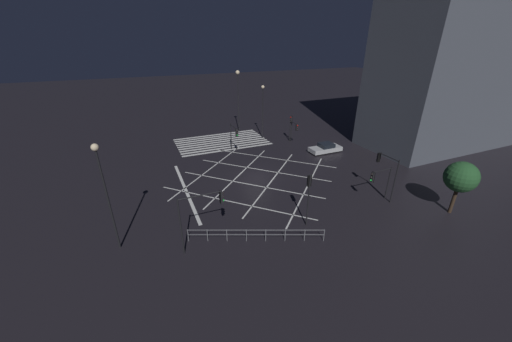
{
  "coord_description": "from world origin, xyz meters",
  "views": [
    {
      "loc": [
        11.16,
        26.04,
        13.94
      ],
      "look_at": [
        0.0,
        0.0,
        0.7
      ],
      "focal_mm": 20.0,
      "sensor_mm": 36.0,
      "label": 1
    }
  ],
  "objects_px": {
    "traffic_light_median_north": "(309,190)",
    "waiting_car": "(325,148)",
    "traffic_light_median_south": "(234,133)",
    "traffic_light_ne_main": "(203,208)",
    "street_lamp_west": "(263,102)",
    "traffic_light_sw_cross": "(294,128)",
    "street_tree_near": "(461,177)",
    "traffic_light_nw_cross": "(386,166)",
    "traffic_light_sw_main": "(291,123)",
    "street_lamp_east": "(238,86)",
    "street_lamp_far": "(103,180)",
    "traffic_light_nw_main": "(379,178)"
  },
  "relations": [
    {
      "from": "traffic_light_median_north",
      "to": "waiting_car",
      "type": "relative_size",
      "value": 1.04
    },
    {
      "from": "traffic_light_median_south",
      "to": "waiting_car",
      "type": "height_order",
      "value": "traffic_light_median_south"
    },
    {
      "from": "traffic_light_ne_main",
      "to": "street_lamp_west",
      "type": "xyz_separation_m",
      "value": [
        -14.23,
        -21.4,
        2.05
      ]
    },
    {
      "from": "traffic_light_median_north",
      "to": "street_lamp_west",
      "type": "distance_m",
      "value": 22.76
    },
    {
      "from": "traffic_light_sw_cross",
      "to": "street_lamp_west",
      "type": "distance_m",
      "value": 6.01
    },
    {
      "from": "traffic_light_ne_main",
      "to": "street_tree_near",
      "type": "relative_size",
      "value": 0.95
    },
    {
      "from": "traffic_light_nw_cross",
      "to": "traffic_light_sw_main",
      "type": "relative_size",
      "value": 1.11
    },
    {
      "from": "traffic_light_median_south",
      "to": "street_lamp_east",
      "type": "bearing_deg",
      "value": 156.54
    },
    {
      "from": "street_lamp_east",
      "to": "traffic_light_median_south",
      "type": "bearing_deg",
      "value": 66.54
    },
    {
      "from": "street_lamp_far",
      "to": "waiting_car",
      "type": "distance_m",
      "value": 27.74
    },
    {
      "from": "traffic_light_median_south",
      "to": "street_lamp_far",
      "type": "height_order",
      "value": "street_lamp_far"
    },
    {
      "from": "traffic_light_sw_main",
      "to": "street_lamp_east",
      "type": "xyz_separation_m",
      "value": [
        5.36,
        -7.52,
        4.46
      ]
    },
    {
      "from": "traffic_light_sw_main",
      "to": "traffic_light_median_north",
      "type": "distance_m",
      "value": 20.9
    },
    {
      "from": "traffic_light_sw_main",
      "to": "street_lamp_far",
      "type": "distance_m",
      "value": 28.25
    },
    {
      "from": "traffic_light_nw_cross",
      "to": "traffic_light_sw_cross",
      "type": "height_order",
      "value": "traffic_light_nw_cross"
    },
    {
      "from": "street_lamp_east",
      "to": "street_tree_near",
      "type": "bearing_deg",
      "value": 106.59
    },
    {
      "from": "traffic_light_nw_cross",
      "to": "traffic_light_nw_main",
      "type": "height_order",
      "value": "traffic_light_nw_cross"
    },
    {
      "from": "street_tree_near",
      "to": "waiting_car",
      "type": "relative_size",
      "value": 1.09
    },
    {
      "from": "traffic_light_ne_main",
      "to": "street_tree_near",
      "type": "height_order",
      "value": "street_tree_near"
    },
    {
      "from": "street_tree_near",
      "to": "waiting_car",
      "type": "height_order",
      "value": "street_tree_near"
    },
    {
      "from": "traffic_light_ne_main",
      "to": "street_lamp_far",
      "type": "bearing_deg",
      "value": 156.84
    },
    {
      "from": "traffic_light_sw_main",
      "to": "street_lamp_far",
      "type": "height_order",
      "value": "street_lamp_far"
    },
    {
      "from": "traffic_light_ne_main",
      "to": "street_lamp_far",
      "type": "height_order",
      "value": "street_lamp_far"
    },
    {
      "from": "street_lamp_west",
      "to": "street_tree_near",
      "type": "height_order",
      "value": "street_lamp_west"
    },
    {
      "from": "traffic_light_ne_main",
      "to": "street_lamp_east",
      "type": "height_order",
      "value": "street_lamp_east"
    },
    {
      "from": "traffic_light_ne_main",
      "to": "street_lamp_west",
      "type": "distance_m",
      "value": 25.79
    },
    {
      "from": "traffic_light_ne_main",
      "to": "waiting_car",
      "type": "xyz_separation_m",
      "value": [
        -19.53,
        -12.61,
        -2.8
      ]
    },
    {
      "from": "traffic_light_sw_main",
      "to": "traffic_light_ne_main",
      "type": "distance_m",
      "value": 25.29
    },
    {
      "from": "traffic_light_median_north",
      "to": "street_tree_near",
      "type": "bearing_deg",
      "value": -105.2
    },
    {
      "from": "traffic_light_ne_main",
      "to": "traffic_light_median_south",
      "type": "relative_size",
      "value": 1.23
    },
    {
      "from": "traffic_light_nw_cross",
      "to": "traffic_light_sw_cross",
      "type": "distance_m",
      "value": 16.63
    },
    {
      "from": "traffic_light_nw_main",
      "to": "street_tree_near",
      "type": "height_order",
      "value": "street_tree_near"
    },
    {
      "from": "traffic_light_nw_cross",
      "to": "traffic_light_median_south",
      "type": "xyz_separation_m",
      "value": [
        9.13,
        -16.42,
        -0.42
      ]
    },
    {
      "from": "traffic_light_nw_cross",
      "to": "street_tree_near",
      "type": "bearing_deg",
      "value": -142.56
    },
    {
      "from": "traffic_light_nw_cross",
      "to": "street_lamp_east",
      "type": "xyz_separation_m",
      "value": [
        5.34,
        -25.15,
        4.05
      ]
    },
    {
      "from": "traffic_light_nw_main",
      "to": "street_lamp_east",
      "type": "relative_size",
      "value": 0.34
    },
    {
      "from": "traffic_light_ne_main",
      "to": "traffic_light_median_south",
      "type": "xyz_separation_m",
      "value": [
        -8.26,
        -17.12,
        -0.64
      ]
    },
    {
      "from": "traffic_light_ne_main",
      "to": "waiting_car",
      "type": "bearing_deg",
      "value": 32.86
    },
    {
      "from": "traffic_light_sw_cross",
      "to": "traffic_light_median_south",
      "type": "distance_m",
      "value": 9.11
    },
    {
      "from": "traffic_light_median_north",
      "to": "street_lamp_west",
      "type": "xyz_separation_m",
      "value": [
        -5.98,
        -21.85,
        2.2
      ]
    },
    {
      "from": "traffic_light_sw_main",
      "to": "waiting_car",
      "type": "relative_size",
      "value": 0.88
    },
    {
      "from": "traffic_light_ne_main",
      "to": "traffic_light_sw_main",
      "type": "bearing_deg",
      "value": 46.48
    },
    {
      "from": "street_lamp_east",
      "to": "waiting_car",
      "type": "distance_m",
      "value": 16.59
    },
    {
      "from": "waiting_car",
      "to": "street_lamp_far",
      "type": "bearing_deg",
      "value": 21.79
    },
    {
      "from": "traffic_light_sw_main",
      "to": "traffic_light_sw_cross",
      "type": "relative_size",
      "value": 1.2
    },
    {
      "from": "street_lamp_west",
      "to": "traffic_light_nw_cross",
      "type": "bearing_deg",
      "value": 98.7
    },
    {
      "from": "street_lamp_west",
      "to": "traffic_light_nw_main",
      "type": "bearing_deg",
      "value": 95.33
    },
    {
      "from": "traffic_light_median_south",
      "to": "street_tree_near",
      "type": "height_order",
      "value": "street_tree_near"
    },
    {
      "from": "traffic_light_median_north",
      "to": "traffic_light_median_south",
      "type": "bearing_deg",
      "value": -0.05
    },
    {
      "from": "street_lamp_west",
      "to": "traffic_light_sw_main",
      "type": "bearing_deg",
      "value": 136.0
    }
  ]
}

